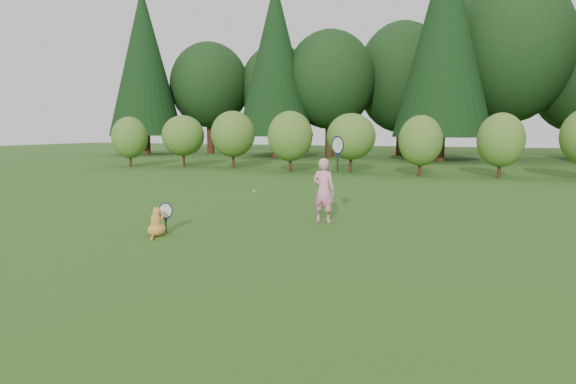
% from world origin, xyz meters
% --- Properties ---
extents(ground, '(100.00, 100.00, 0.00)m').
position_xyz_m(ground, '(0.00, 0.00, 0.00)').
color(ground, '#325518').
rests_on(ground, ground).
extents(shrub_row, '(28.00, 3.00, 2.80)m').
position_xyz_m(shrub_row, '(0.00, 13.00, 1.40)').
color(shrub_row, '#496B21').
rests_on(shrub_row, ground).
extents(woodland_backdrop, '(48.00, 10.00, 15.00)m').
position_xyz_m(woodland_backdrop, '(0.00, 23.00, 7.50)').
color(woodland_backdrop, black).
rests_on(woodland_backdrop, ground).
extents(child, '(0.76, 0.45, 2.03)m').
position_xyz_m(child, '(0.75, 1.49, 0.71)').
color(child, pink).
rests_on(child, ground).
extents(cat, '(0.41, 0.77, 0.74)m').
position_xyz_m(cat, '(-1.75, -0.88, 0.28)').
color(cat, orange).
rests_on(cat, ground).
extents(tennis_ball, '(0.06, 0.06, 0.06)m').
position_xyz_m(tennis_ball, '(-0.96, 1.68, 0.56)').
color(tennis_ball, gold).
rests_on(tennis_ball, ground).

